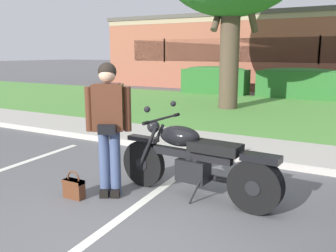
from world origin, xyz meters
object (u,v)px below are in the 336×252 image
motorcycle (201,162)px  hedge_center_left (299,83)px  handbag (74,187)px  brick_building (332,52)px  rider_person (109,120)px  hedge_left (215,80)px

motorcycle → hedge_center_left: 11.12m
handbag → brick_building: size_ratio=0.02×
motorcycle → handbag: bearing=-151.8°
motorcycle → brick_building: size_ratio=0.10×
motorcycle → handbag: 1.64m
motorcycle → rider_person: rider_person is taller
hedge_left → hedge_center_left: size_ratio=0.91×
brick_building → motorcycle: bearing=-88.8°
rider_person → hedge_center_left: 11.54m
brick_building → handbag: bearing=-93.2°
rider_person → brick_building: bearing=87.8°
motorcycle → hedge_center_left: bearing=94.2°
handbag → hedge_center_left: 11.87m
motorcycle → brick_building: bearing=91.2°
hedge_center_left → brick_building: brick_building is taller
rider_person → brick_building: 18.51m
motorcycle → brick_building: brick_building is taller
hedge_left → brick_building: size_ratio=0.13×
motorcycle → rider_person: (-1.08, -0.44, 0.51)m
rider_person → brick_building: brick_building is taller
rider_person → handbag: rider_person is taller
rider_person → hedge_center_left: (0.27, 11.53, -0.34)m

